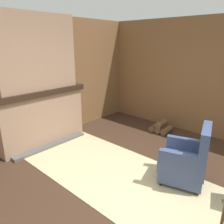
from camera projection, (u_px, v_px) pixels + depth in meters
ground_plane at (140, 194)px, 3.18m from camera, size 14.00×14.00×0.00m
wood_panel_wall_left at (32, 81)px, 4.56m from camera, size 0.06×6.16×2.66m
wood_panel_wall_back at (217, 79)px, 4.75m from camera, size 6.16×0.09×2.66m
fireplace_hearth at (42, 117)px, 4.62m from camera, size 0.64×1.95×1.20m
chimney_breast at (35, 52)px, 4.22m from camera, size 0.37×1.63×1.45m
area_rug at (124, 178)px, 3.55m from camera, size 4.05×1.61×0.01m
armchair at (186, 162)px, 3.36m from camera, size 0.82×0.80×0.96m
firewood_stack at (161, 127)px, 5.36m from camera, size 0.48×0.43×0.28m
oil_lamp_vase at (12, 88)px, 4.07m from camera, size 0.10×0.10×0.27m
storage_case at (65, 81)px, 4.94m from camera, size 0.15×0.26×0.15m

